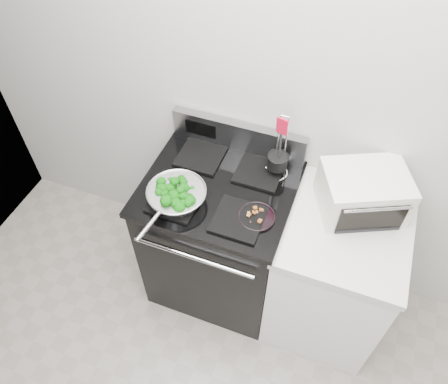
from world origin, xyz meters
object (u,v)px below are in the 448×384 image
at_px(skillet, 176,195).
at_px(toaster_oven, 363,193).
at_px(utensil_holder, 277,164).
at_px(gas_range, 219,236).
at_px(bacon_plate, 257,215).

bearing_deg(skillet, toaster_oven, 27.72).
distance_m(utensil_holder, toaster_oven, 0.45).
relative_size(skillet, utensil_holder, 1.24).
bearing_deg(gas_range, toaster_oven, 11.06).
height_order(skillet, toaster_oven, toaster_oven).
bearing_deg(bacon_plate, utensil_holder, 88.88).
distance_m(skillet, bacon_plate, 0.41).
height_order(skillet, utensil_holder, utensil_holder).
distance_m(skillet, utensil_holder, 0.55).
bearing_deg(toaster_oven, bacon_plate, -174.79).
distance_m(gas_range, bacon_plate, 0.56).
height_order(gas_range, bacon_plate, gas_range).
relative_size(bacon_plate, toaster_oven, 0.37).
bearing_deg(skillet, utensil_holder, 49.23).
height_order(skillet, bacon_plate, skillet).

